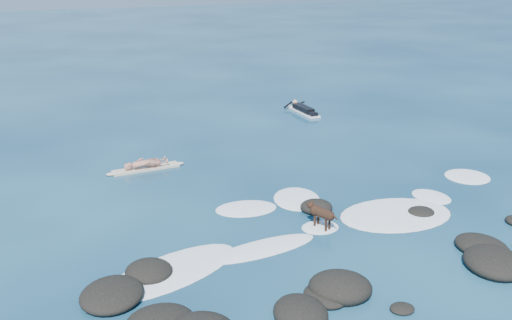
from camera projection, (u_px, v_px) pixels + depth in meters
name	position (u px, v px, depth m)	size (l,w,h in m)	color
ground	(348.00, 229.00, 16.18)	(160.00, 160.00, 0.00)	#0A2642
reef_rocks	(334.00, 282.00, 13.29)	(12.78, 7.20, 0.61)	black
breaking_foam	(384.00, 227.00, 16.25)	(14.84, 7.60, 0.12)	white
standing_surfer_rig	(145.00, 153.00, 20.46)	(2.90, 0.71, 1.65)	beige
paddling_surfer_rig	(303.00, 110.00, 28.26)	(1.22, 2.73, 0.47)	white
dog	(321.00, 213.00, 16.01)	(0.60, 1.11, 0.74)	black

